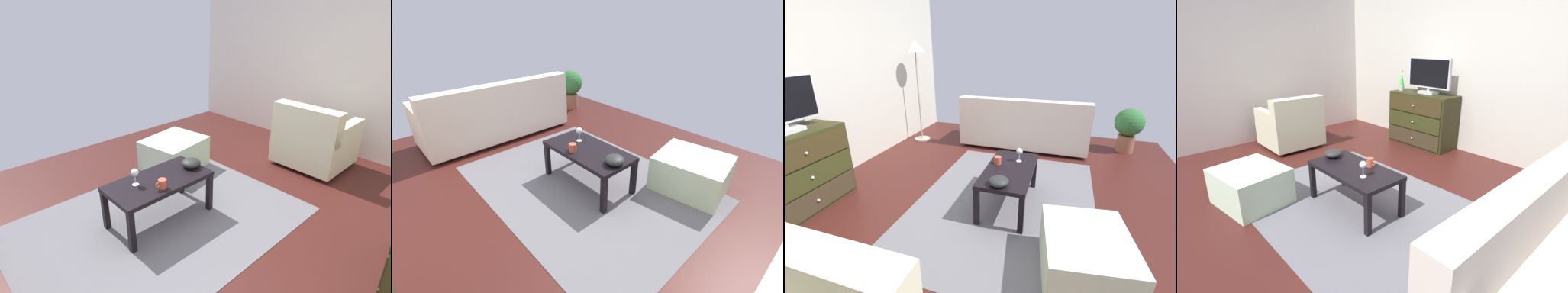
% 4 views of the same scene
% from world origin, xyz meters
% --- Properties ---
extents(ground_plane, '(5.87, 4.73, 0.05)m').
position_xyz_m(ground_plane, '(0.00, 0.00, -0.03)').
color(ground_plane, '#411A15').
extents(wall_accent_rear, '(5.87, 0.12, 2.68)m').
position_xyz_m(wall_accent_rear, '(0.00, 2.13, 1.34)').
color(wall_accent_rear, beige).
rests_on(wall_accent_rear, ground_plane).
extents(wall_plain_left, '(0.12, 4.73, 2.68)m').
position_xyz_m(wall_plain_left, '(-2.69, 0.00, 1.34)').
color(wall_plain_left, silver).
rests_on(wall_plain_left, ground_plane).
extents(area_rug, '(2.60, 1.90, 0.01)m').
position_xyz_m(area_rug, '(0.20, -0.20, 0.00)').
color(area_rug, slate).
rests_on(area_rug, ground_plane).
extents(dresser, '(1.07, 0.49, 0.84)m').
position_xyz_m(dresser, '(-0.63, 1.81, 0.42)').
color(dresser, '#2E2C14').
rests_on(dresser, ground_plane).
extents(tv, '(0.77, 0.18, 0.54)m').
position_xyz_m(tv, '(-0.57, 1.84, 1.13)').
color(tv, silver).
rests_on(tv, dresser).
extents(lava_lamp, '(0.09, 0.09, 0.33)m').
position_xyz_m(lava_lamp, '(-1.06, 1.77, 0.99)').
color(lava_lamp, '#B7B7BC').
rests_on(lava_lamp, dresser).
extents(coffee_table, '(0.96, 0.49, 0.43)m').
position_xyz_m(coffee_table, '(0.18, -0.23, 0.37)').
color(coffee_table, black).
rests_on(coffee_table, ground_plane).
extents(wine_glass, '(0.07, 0.07, 0.16)m').
position_xyz_m(wine_glass, '(0.39, -0.29, 0.55)').
color(wine_glass, silver).
rests_on(wine_glass, coffee_table).
extents(mug, '(0.11, 0.08, 0.08)m').
position_xyz_m(mug, '(0.25, -0.09, 0.47)').
color(mug, '#BC513B').
rests_on(mug, coffee_table).
extents(bowl_decorative, '(0.19, 0.19, 0.09)m').
position_xyz_m(bowl_decorative, '(-0.21, -0.22, 0.47)').
color(bowl_decorative, '#252625').
rests_on(bowl_decorative, coffee_table).
extents(armchair, '(0.80, 0.81, 0.83)m').
position_xyz_m(armchair, '(-1.94, 0.18, 0.35)').
color(armchair, '#332319').
rests_on(armchair, ground_plane).
extents(ottoman, '(0.78, 0.70, 0.38)m').
position_xyz_m(ottoman, '(-0.62, -0.98, 0.19)').
color(ottoman, beige).
rests_on(ottoman, ground_plane).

